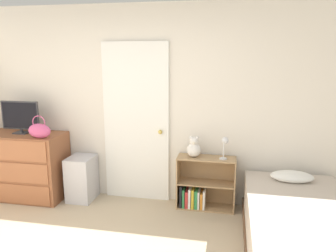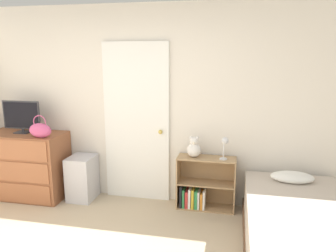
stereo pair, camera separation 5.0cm
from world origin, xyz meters
The scene contains 10 objects.
wall_back centered at (0.00, 2.11, 1.27)m, with size 10.00×0.06×2.55m.
door_closed centered at (-0.09, 2.06, 1.04)m, with size 0.87×0.09×2.09m.
dresser centered at (-1.59, 1.79, 0.45)m, with size 1.07×0.54×0.89m.
tv centered at (-1.61, 1.82, 1.12)m, with size 0.53×0.16×0.43m.
handbag centered at (-1.22, 1.62, 0.99)m, with size 0.30×0.12×0.29m.
storage_bin centered at (-0.81, 1.87, 0.30)m, with size 0.33×0.39×0.59m.
bookshelf centered at (0.79, 1.93, 0.26)m, with size 0.73×0.27×0.67m.
teddy_bear centered at (0.69, 1.93, 0.79)m, with size 0.18×0.18×0.27m.
desk_lamp centered at (1.07, 1.89, 0.87)m, with size 0.11×0.10×0.28m.
bed centered at (1.85, 1.08, 0.25)m, with size 1.07×1.99×0.61m.
Camera 1 is at (1.13, -1.98, 1.92)m, focal length 35.00 mm.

